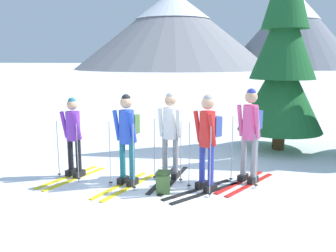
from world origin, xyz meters
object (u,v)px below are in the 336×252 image
Objects in this scene: skier_in_blue at (127,135)px; skier_in_red at (207,137)px; skier_in_pink at (250,130)px; backpack_on_snow_front at (163,182)px; skier_in_purple at (73,135)px; skier_in_white at (170,131)px; pine_tree_mid at (283,58)px.

skier_in_red is at bearing -0.58° from skier_in_blue.
skier_in_pink is 4.84× the size of backpack_on_snow_front.
skier_in_pink reaches higher than skier_in_purple.
skier_in_white is 0.95m from skier_in_red.
skier_in_red is at bearing 16.34° from backpack_on_snow_front.
skier_in_red is at bearing -142.69° from skier_in_pink.
pine_tree_mid is (2.41, 2.89, 1.43)m from skier_in_white.
skier_in_blue is (1.21, -0.26, 0.11)m from skier_in_purple.
skier_in_white reaches higher than backpack_on_snow_front.
skier_in_pink reaches higher than skier_in_blue.
skier_in_purple is at bearing 167.90° from skier_in_blue.
skier_in_blue is 4.59× the size of backpack_on_snow_front.
skier_in_blue reaches higher than skier_in_white.
skier_in_red is (0.77, -0.55, 0.02)m from skier_in_white.
skier_in_purple is 5.59m from pine_tree_mid.
skier_in_pink is 0.35× the size of pine_tree_mid.
backpack_on_snow_front is (0.73, -0.24, -0.80)m from skier_in_blue.
skier_in_white is 1.11m from backpack_on_snow_front.
skier_in_blue is at bearing 179.42° from skier_in_red.
backpack_on_snow_front is (-1.54, -0.81, -0.86)m from skier_in_pink.
skier_in_purple is at bearing 174.22° from skier_in_red.
skier_in_blue reaches higher than skier_in_purple.
skier_in_pink is at bearing 37.31° from skier_in_red.
skier_in_white is 1.54m from skier_in_pink.
backpack_on_snow_front is at bearing -123.25° from pine_tree_mid.
skier_in_purple is at bearing 165.47° from backpack_on_snow_front.
pine_tree_mid is at bearing 50.22° from skier_in_white.
skier_in_purple is 0.96× the size of skier_in_blue.
skier_in_blue is at bearing 161.55° from backpack_on_snow_front.
pine_tree_mid is at bearing 56.75° from backpack_on_snow_front.
skier_in_white is 0.99× the size of skier_in_pink.
pine_tree_mid reaches higher than skier_in_white.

